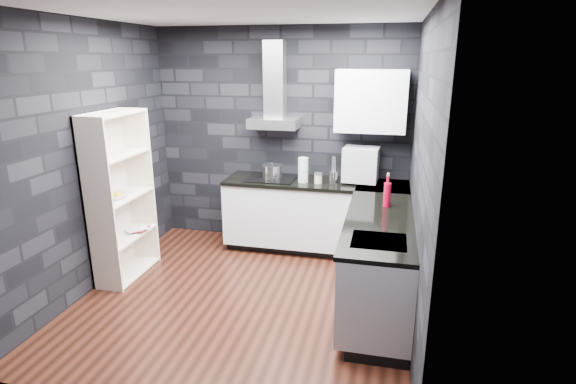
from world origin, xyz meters
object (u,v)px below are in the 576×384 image
(appliance_garage, at_px, (361,164))
(fruit_bowl, at_px, (116,196))
(glass_vase, at_px, (303,170))
(red_bottle, at_px, (387,195))
(bookshelf, at_px, (121,197))
(utensil_crock, at_px, (333,177))
(storage_jar, at_px, (318,179))
(pot, at_px, (272,172))

(appliance_garage, distance_m, fruit_bowl, 2.74)
(glass_vase, distance_m, fruit_bowl, 2.10)
(red_bottle, distance_m, bookshelf, 2.78)
(red_bottle, distance_m, fruit_bowl, 2.79)
(glass_vase, relative_size, fruit_bowl, 1.24)
(utensil_crock, height_order, bookshelf, bookshelf)
(glass_vase, xyz_separation_m, fruit_bowl, (-1.78, -1.11, -0.11))
(storage_jar, relative_size, red_bottle, 0.45)
(glass_vase, distance_m, red_bottle, 1.22)
(bookshelf, bearing_deg, glass_vase, 31.80)
(pot, relative_size, appliance_garage, 0.61)
(appliance_garage, relative_size, bookshelf, 0.22)
(glass_vase, xyz_separation_m, red_bottle, (0.99, -0.72, -0.03))
(storage_jar, relative_size, bookshelf, 0.06)
(pot, distance_m, utensil_crock, 0.75)
(glass_vase, height_order, bookshelf, bookshelf)
(pot, bearing_deg, glass_vase, -11.03)
(storage_jar, height_order, red_bottle, red_bottle)
(storage_jar, height_order, appliance_garage, appliance_garage)
(utensil_crock, distance_m, bookshelf, 2.39)
(utensil_crock, bearing_deg, storage_jar, -158.63)
(utensil_crock, xyz_separation_m, red_bottle, (0.63, -0.76, 0.05))
(fruit_bowl, bearing_deg, storage_jar, 29.09)
(appliance_garage, distance_m, bookshelf, 2.71)
(utensil_crock, height_order, appliance_garage, appliance_garage)
(storage_jar, bearing_deg, red_bottle, -41.05)
(appliance_garage, distance_m, red_bottle, 0.90)
(appliance_garage, relative_size, fruit_bowl, 1.68)
(bookshelf, bearing_deg, red_bottle, 8.15)
(storage_jar, xyz_separation_m, fruit_bowl, (-1.96, -1.09, -0.02))
(utensil_crock, bearing_deg, fruit_bowl, -151.48)
(red_bottle, xyz_separation_m, bookshelf, (-2.76, -0.31, -0.12))
(glass_vase, bearing_deg, appliance_garage, 9.66)
(glass_vase, relative_size, red_bottle, 1.22)
(glass_vase, height_order, utensil_crock, glass_vase)
(pot, distance_m, glass_vase, 0.41)
(glass_vase, xyz_separation_m, bookshelf, (-1.78, -1.03, -0.15))
(storage_jar, bearing_deg, appliance_garage, 15.52)
(glass_vase, bearing_deg, fruit_bowl, -147.96)
(appliance_garage, bearing_deg, red_bottle, -64.72)
(red_bottle, height_order, fruit_bowl, red_bottle)
(storage_jar, bearing_deg, pot, 170.50)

